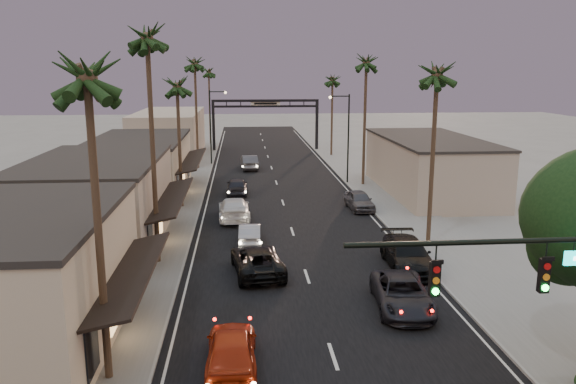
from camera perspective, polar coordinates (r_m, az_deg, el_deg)
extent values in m
plane|color=slate|center=(51.81, -0.77, -0.33)|extent=(200.00, 200.00, 0.00)
cube|color=black|center=(56.69, -1.13, 0.77)|extent=(14.00, 120.00, 0.02)
cube|color=slate|center=(63.72, -10.10, 1.91)|extent=(5.00, 92.00, 0.12)
cube|color=slate|center=(64.77, 6.89, 2.18)|extent=(5.00, 92.00, 0.12)
cube|color=#C3B295|center=(25.80, -26.28, -8.36)|extent=(8.00, 12.00, 5.50)
cube|color=#A29281|center=(38.60, -18.86, -1.18)|extent=(8.00, 14.00, 5.50)
cube|color=#C3B295|center=(54.01, -14.84, 2.48)|extent=(8.00, 16.00, 5.00)
cube|color=#A29281|center=(76.48, -11.94, 5.76)|extent=(8.00, 20.00, 6.00)
cube|color=#A29281|center=(54.12, 14.19, 2.54)|extent=(8.00, 18.00, 5.00)
cylinder|color=black|center=(16.69, 20.07, -4.77)|extent=(8.40, 0.16, 0.16)
cube|color=black|center=(16.43, 14.67, -8.55)|extent=(0.28, 0.22, 1.00)
cube|color=black|center=(17.73, 24.56, -7.73)|extent=(0.28, 0.22, 1.00)
sphere|color=black|center=(22.83, 26.51, -5.03)|extent=(2.80, 2.80, 2.80)
cube|color=black|center=(80.91, -7.57, 6.62)|extent=(0.40, 0.40, 7.00)
cube|color=black|center=(81.56, 2.95, 6.75)|extent=(0.40, 0.40, 7.00)
cube|color=black|center=(80.63, -2.31, 9.26)|extent=(15.20, 0.35, 0.35)
cube|color=black|center=(80.68, -2.31, 8.69)|extent=(15.20, 0.30, 0.30)
cube|color=beige|center=(80.63, -2.31, 8.98)|extent=(4.20, 0.12, 1.00)
cylinder|color=black|center=(56.88, 6.14, 5.33)|extent=(0.16, 0.16, 9.00)
cylinder|color=black|center=(56.35, 5.23, 9.67)|extent=(2.00, 0.12, 0.12)
sphere|color=#FFD899|center=(56.20, 4.31, 9.58)|extent=(0.30, 0.30, 0.30)
cylinder|color=black|center=(68.87, -7.88, 6.48)|extent=(0.16, 0.16, 9.00)
cylinder|color=black|center=(68.54, -7.14, 10.08)|extent=(2.00, 0.12, 0.12)
sphere|color=#FFD899|center=(68.51, -6.37, 10.01)|extent=(0.30, 0.30, 0.30)
cylinder|color=#38281C|center=(20.90, -18.66, -4.45)|extent=(0.28, 0.28, 11.00)
sphere|color=black|center=(20.09, -19.87, 12.48)|extent=(3.20, 3.20, 3.20)
cylinder|color=#38281C|center=(33.18, -13.55, 3.63)|extent=(0.28, 0.28, 13.00)
sphere|color=black|center=(32.92, -14.19, 15.94)|extent=(3.20, 3.20, 3.20)
cylinder|color=#38281C|center=(47.14, -10.95, 4.37)|extent=(0.28, 0.28, 10.00)
sphere|color=black|center=(46.72, -11.24, 11.19)|extent=(3.20, 3.20, 3.20)
cylinder|color=#38281C|center=(65.85, -9.28, 7.49)|extent=(0.28, 0.28, 12.00)
sphere|color=black|center=(65.65, -9.48, 13.23)|extent=(3.20, 3.20, 3.20)
cylinder|color=#38281C|center=(36.97, 14.45, 2.87)|extent=(0.28, 0.28, 11.00)
sphere|color=black|center=(36.52, 14.97, 12.35)|extent=(3.20, 3.20, 3.20)
cylinder|color=#38281C|center=(56.03, 7.78, 6.73)|extent=(0.28, 0.28, 12.00)
sphere|color=black|center=(55.80, 7.98, 13.49)|extent=(3.20, 3.20, 3.20)
cylinder|color=#38281C|center=(75.69, 4.48, 7.45)|extent=(0.28, 0.28, 10.00)
sphere|color=black|center=(75.43, 4.55, 11.69)|extent=(3.20, 3.20, 3.20)
cylinder|color=#38281C|center=(88.76, -7.96, 8.39)|extent=(0.28, 0.28, 11.00)
sphere|color=black|center=(88.57, -8.07, 12.33)|extent=(3.20, 3.20, 3.20)
imported|color=#9D240B|center=(22.45, -5.76, -15.58)|extent=(1.96, 4.81, 1.63)
imported|color=black|center=(31.98, -3.15, -6.93)|extent=(3.24, 5.90, 1.57)
imported|color=#9F9FA4|center=(37.57, -3.91, -4.19)|extent=(1.52, 4.05, 1.32)
imported|color=silver|center=(43.54, -5.50, -1.69)|extent=(2.55, 5.85, 1.67)
imported|color=black|center=(52.22, -5.19, 0.61)|extent=(1.95, 4.67, 1.58)
imported|color=#444449|center=(65.56, -3.95, 3.04)|extent=(2.06, 5.10, 1.65)
imported|color=black|center=(27.99, 11.51, -10.07)|extent=(3.02, 5.69, 1.52)
imported|color=black|center=(33.43, 12.05, -6.21)|extent=(2.61, 5.93, 1.69)
imported|color=#454449|center=(46.75, 7.25, -0.84)|extent=(2.11, 4.64, 1.54)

